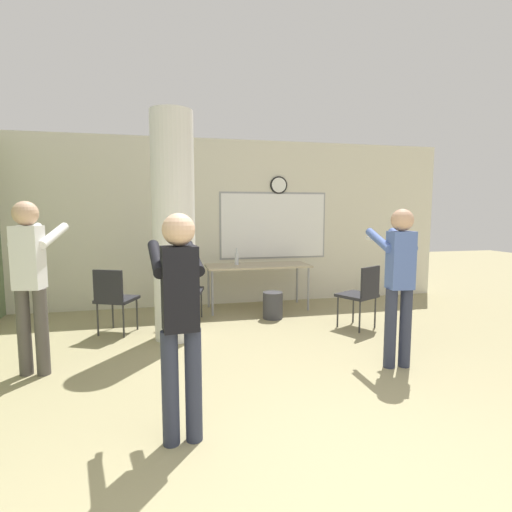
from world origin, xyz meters
The scene contains 11 objects.
wall_back centered at (0.02, 5.06, 1.40)m, with size 8.00×0.15×2.80m.
support_pillar centered at (-0.89, 3.26, 1.40)m, with size 0.52×0.52×2.80m.
folding_table centered at (0.46, 4.52, 0.68)m, with size 1.67×0.69×0.73m.
bottle_on_table centered at (0.12, 4.57, 0.84)m, with size 0.06×0.06×0.28m.
waste_bin centered at (0.55, 3.89, 0.20)m, with size 0.30×0.30×0.40m.
chair_mid_room centered at (1.58, 3.11, 0.51)m, with size 0.59×0.59×0.87m.
chair_table_left centered at (-0.72, 3.97, 0.51)m, with size 0.52×0.52×0.87m.
chair_near_pillar centered at (-1.66, 3.59, 0.51)m, with size 0.58×0.58×0.87m.
person_playing_side centered at (1.31, 1.82, 0.96)m, with size 0.39×0.65×1.63m.
person_watching_back centered at (-2.28, 2.44, 1.00)m, with size 0.46×0.66×1.70m.
person_playing_front centered at (-0.91, 0.93, 0.94)m, with size 0.39×0.61×1.59m.
Camera 1 is at (-1.00, -1.76, 1.60)m, focal length 28.00 mm.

